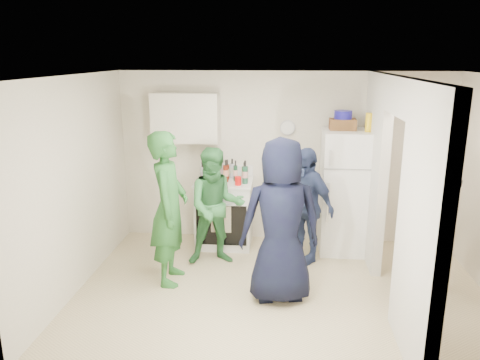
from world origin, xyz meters
The scene contains 34 objects.
floor centered at (0.00, 0.00, 0.00)m, with size 4.80×4.80×0.00m, color beige.
wall_back centered at (0.00, 1.70, 1.25)m, with size 4.80×4.80×0.00m, color silver.
wall_front centered at (0.00, -1.70, 1.25)m, with size 4.80×4.80×0.00m, color silver.
wall_left centered at (-2.40, 0.00, 1.25)m, with size 3.40×3.40×0.00m, color silver.
ceiling centered at (0.00, 0.00, 2.50)m, with size 4.80×4.80×0.00m, color white.
partition_pier_back centered at (1.20, 1.10, 1.25)m, with size 0.12×1.20×2.50m, color silver.
partition_pier_front centered at (1.20, -1.10, 1.25)m, with size 0.12×1.20×2.50m, color silver.
partition_header centered at (1.20, 0.00, 2.30)m, with size 0.12×1.00×0.40m, color silver.
stove centered at (-0.84, 1.37, 0.48)m, with size 0.81×0.68×0.97m, color white.
upper_cabinet centered at (-1.40, 1.52, 1.85)m, with size 0.95×0.34×0.70m, color silver.
fridge centered at (0.89, 1.34, 0.86)m, with size 0.71×0.69×1.73m, color white.
wicker_basket centered at (0.79, 1.39, 1.80)m, with size 0.35×0.25×0.15m, color brown.
blue_bowl centered at (0.79, 1.39, 1.93)m, with size 0.24×0.24×0.11m, color #1B1697.
yellow_cup_stack_top centered at (1.11, 1.24, 1.85)m, with size 0.09×0.09×0.25m, color yellow.
wall_clock centered at (0.05, 1.68, 1.70)m, with size 0.22×0.22×0.03m, color white.
spice_shelf centered at (0.00, 1.65, 1.35)m, with size 0.35×0.08×0.03m, color olive.
yellow_cup_stack_stove centered at (-0.96, 1.15, 1.09)m, with size 0.09×0.09×0.25m, color gold.
red_cup centered at (-0.62, 1.17, 1.03)m, with size 0.09×0.09×0.12m, color red.
person_green_left centered at (-1.35, 0.18, 0.94)m, with size 0.68×0.45×1.87m, color #296829.
person_green_center centered at (-0.87, 0.74, 0.79)m, with size 0.76×0.60×1.57m, color #3A854A.
person_denim centered at (0.30, 0.94, 0.78)m, with size 0.92×0.38×1.56m, color navy.
person_navy centered at (-0.01, -0.15, 0.94)m, with size 0.92×0.60×1.87m, color black.
person_nook centered at (1.69, 0.15, 0.78)m, with size 1.01×0.58×1.56m, color black.
bottle_a centered at (-1.11, 1.51, 1.10)m, with size 0.08×0.08×0.26m, color maroon.
bottle_b centered at (-1.00, 1.30, 1.13)m, with size 0.06×0.06×0.32m, color #174624.
bottle_c centered at (-0.92, 1.54, 1.11)m, with size 0.06×0.06×0.28m, color silver.
bottle_d centered at (-0.81, 1.34, 1.13)m, with size 0.08×0.08×0.32m, color maroon.
bottle_e centered at (-0.74, 1.56, 1.11)m, with size 0.07×0.07×0.28m, color #B1B4C4.
bottle_f centered at (-0.67, 1.38, 1.12)m, with size 0.06×0.06×0.30m, color #163E26.
bottle_g centered at (-0.56, 1.52, 1.09)m, with size 0.07×0.07×0.24m, color olive.
bottle_h centered at (-1.13, 1.26, 1.12)m, with size 0.08×0.08×0.30m, color #AEB6BA.
bottle_i centered at (-0.80, 1.47, 1.12)m, with size 0.06×0.06×0.29m, color #5D2010.
bottle_j centered at (-0.53, 1.26, 1.13)m, with size 0.08×0.08×0.33m, color #1C5438.
bottle_k centered at (-1.07, 1.42, 1.09)m, with size 0.07×0.07×0.24m, color brown.
Camera 1 is at (-0.01, -5.04, 2.71)m, focal length 35.00 mm.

